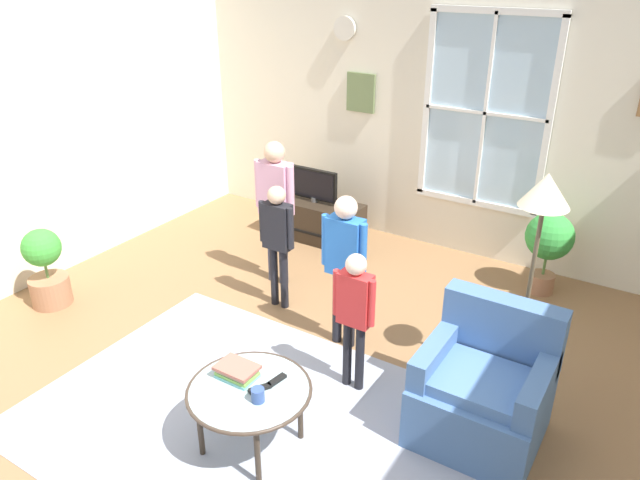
{
  "coord_description": "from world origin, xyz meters",
  "views": [
    {
      "loc": [
        2.03,
        -2.6,
        2.81
      ],
      "look_at": [
        -0.09,
        0.76,
        0.92
      ],
      "focal_mm": 33.65,
      "sensor_mm": 36.0,
      "label": 1
    }
  ],
  "objects_px": {
    "television": "(314,185)",
    "potted_plant_by_window": "(549,241)",
    "coffee_table": "(249,393)",
    "remote_near_books": "(260,388)",
    "person_black_shirt": "(278,233)",
    "person_blue_shirt": "(345,255)",
    "person_pink_shirt": "(276,197)",
    "floor_lamp": "(542,213)",
    "person_red_shirt": "(355,307)",
    "armchair": "(484,391)",
    "tv_stand": "(315,220)",
    "remote_near_cup": "(277,380)",
    "cup": "(258,395)",
    "potted_plant_corner": "(46,268)",
    "book_stack": "(237,371)"
  },
  "relations": [
    {
      "from": "remote_near_books",
      "to": "person_blue_shirt",
      "type": "bearing_deg",
      "value": 96.26
    },
    {
      "from": "coffee_table",
      "to": "person_blue_shirt",
      "type": "height_order",
      "value": "person_blue_shirt"
    },
    {
      "from": "remote_near_cup",
      "to": "person_red_shirt",
      "type": "xyz_separation_m",
      "value": [
        0.15,
        0.7,
        0.2
      ]
    },
    {
      "from": "remote_near_books",
      "to": "person_pink_shirt",
      "type": "relative_size",
      "value": 0.1
    },
    {
      "from": "coffee_table",
      "to": "floor_lamp",
      "type": "distance_m",
      "value": 2.14
    },
    {
      "from": "coffee_table",
      "to": "person_black_shirt",
      "type": "height_order",
      "value": "person_black_shirt"
    },
    {
      "from": "television",
      "to": "remote_near_books",
      "type": "bearing_deg",
      "value": -63.34
    },
    {
      "from": "tv_stand",
      "to": "cup",
      "type": "xyz_separation_m",
      "value": [
        1.46,
        -2.88,
        0.28
      ]
    },
    {
      "from": "tv_stand",
      "to": "remote_near_cup",
      "type": "relative_size",
      "value": 7.59
    },
    {
      "from": "armchair",
      "to": "cup",
      "type": "height_order",
      "value": "armchair"
    },
    {
      "from": "person_blue_shirt",
      "to": "television",
      "type": "bearing_deg",
      "value": 129.22
    },
    {
      "from": "armchair",
      "to": "remote_near_cup",
      "type": "xyz_separation_m",
      "value": [
        -1.07,
        -0.74,
        0.13
      ]
    },
    {
      "from": "armchair",
      "to": "remote_near_books",
      "type": "relative_size",
      "value": 6.21
    },
    {
      "from": "potted_plant_corner",
      "to": "armchair",
      "type": "bearing_deg",
      "value": 7.2
    },
    {
      "from": "tv_stand",
      "to": "person_black_shirt",
      "type": "bearing_deg",
      "value": -69.64
    },
    {
      "from": "remote_near_cup",
      "to": "floor_lamp",
      "type": "relative_size",
      "value": 0.09
    },
    {
      "from": "tv_stand",
      "to": "coffee_table",
      "type": "height_order",
      "value": "coffee_table"
    },
    {
      "from": "armchair",
      "to": "cup",
      "type": "xyz_separation_m",
      "value": [
        -1.05,
        -0.94,
        0.16
      ]
    },
    {
      "from": "armchair",
      "to": "person_pink_shirt",
      "type": "bearing_deg",
      "value": 157.74
    },
    {
      "from": "tv_stand",
      "to": "book_stack",
      "type": "xyz_separation_m",
      "value": [
        1.21,
        -2.78,
        0.28
      ]
    },
    {
      "from": "tv_stand",
      "to": "potted_plant_corner",
      "type": "xyz_separation_m",
      "value": [
        -1.23,
        -2.41,
        0.14
      ]
    },
    {
      "from": "remote_near_books",
      "to": "floor_lamp",
      "type": "xyz_separation_m",
      "value": [
        1.16,
        1.47,
        0.88
      ]
    },
    {
      "from": "tv_stand",
      "to": "person_blue_shirt",
      "type": "relative_size",
      "value": 0.85
    },
    {
      "from": "tv_stand",
      "to": "person_pink_shirt",
      "type": "distance_m",
      "value": 1.22
    },
    {
      "from": "coffee_table",
      "to": "remote_near_books",
      "type": "height_order",
      "value": "remote_near_books"
    },
    {
      "from": "person_pink_shirt",
      "to": "person_red_shirt",
      "type": "distance_m",
      "value": 1.68
    },
    {
      "from": "coffee_table",
      "to": "person_blue_shirt",
      "type": "distance_m",
      "value": 1.33
    },
    {
      "from": "tv_stand",
      "to": "remote_near_books",
      "type": "relative_size",
      "value": 7.59
    },
    {
      "from": "armchair",
      "to": "remote_near_books",
      "type": "distance_m",
      "value": 1.41
    },
    {
      "from": "remote_near_cup",
      "to": "person_pink_shirt",
      "type": "bearing_deg",
      "value": 125.81
    },
    {
      "from": "person_black_shirt",
      "to": "potted_plant_by_window",
      "type": "height_order",
      "value": "person_black_shirt"
    },
    {
      "from": "television",
      "to": "coffee_table",
      "type": "bearing_deg",
      "value": -64.56
    },
    {
      "from": "book_stack",
      "to": "person_black_shirt",
      "type": "bearing_deg",
      "value": 116.58
    },
    {
      "from": "person_pink_shirt",
      "to": "floor_lamp",
      "type": "relative_size",
      "value": 0.85
    },
    {
      "from": "armchair",
      "to": "cup",
      "type": "bearing_deg",
      "value": -138.14
    },
    {
      "from": "television",
      "to": "potted_plant_by_window",
      "type": "relative_size",
      "value": 0.69
    },
    {
      "from": "floor_lamp",
      "to": "person_black_shirt",
      "type": "bearing_deg",
      "value": -179.16
    },
    {
      "from": "cup",
      "to": "person_pink_shirt",
      "type": "height_order",
      "value": "person_pink_shirt"
    },
    {
      "from": "television",
      "to": "floor_lamp",
      "type": "xyz_separation_m",
      "value": [
        2.57,
        -1.33,
        0.72
      ]
    },
    {
      "from": "remote_near_books",
      "to": "remote_near_cup",
      "type": "relative_size",
      "value": 1.0
    },
    {
      "from": "coffee_table",
      "to": "floor_lamp",
      "type": "bearing_deg",
      "value": 50.85
    },
    {
      "from": "person_red_shirt",
      "to": "floor_lamp",
      "type": "xyz_separation_m",
      "value": [
        0.97,
        0.65,
        0.67
      ]
    },
    {
      "from": "television",
      "to": "armchair",
      "type": "xyz_separation_m",
      "value": [
        2.51,
        -1.94,
        -0.29
      ]
    },
    {
      "from": "armchair",
      "to": "remote_near_books",
      "type": "height_order",
      "value": "armchair"
    },
    {
      "from": "tv_stand",
      "to": "potted_plant_corner",
      "type": "relative_size",
      "value": 1.48
    },
    {
      "from": "tv_stand",
      "to": "floor_lamp",
      "type": "relative_size",
      "value": 0.66
    },
    {
      "from": "television",
      "to": "potted_plant_by_window",
      "type": "height_order",
      "value": "television"
    },
    {
      "from": "potted_plant_by_window",
      "to": "book_stack",
      "type": "bearing_deg",
      "value": -112.27
    },
    {
      "from": "potted_plant_corner",
      "to": "potted_plant_by_window",
      "type": "bearing_deg",
      "value": 34.88
    },
    {
      "from": "person_black_shirt",
      "to": "person_red_shirt",
      "type": "relative_size",
      "value": 1.06
    }
  ]
}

